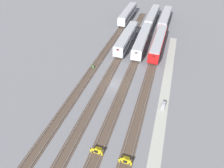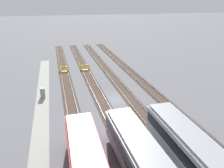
{
  "view_description": "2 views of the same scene",
  "coord_description": "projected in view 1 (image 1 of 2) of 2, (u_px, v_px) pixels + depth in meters",
  "views": [
    {
      "loc": [
        -28.09,
        -8.74,
        26.51
      ],
      "look_at": [
        -2.06,
        0.0,
        1.8
      ],
      "focal_mm": 28.0,
      "sensor_mm": 36.0,
      "label": 1
    },
    {
      "loc": [
        29.92,
        -8.65,
        14.67
      ],
      "look_at": [
        -2.06,
        0.0,
        1.8
      ],
      "focal_mm": 35.0,
      "sensor_mm": 36.0,
      "label": 2
    }
  ],
  "objects": [
    {
      "name": "bumper_stop_nearest_track",
      "position": [
        125.0,
        161.0,
        26.12
      ],
      "size": [
        1.37,
        2.01,
        1.22
      ],
      "color": "yellow",
      "rests_on": "ground"
    },
    {
      "name": "weed_clump",
      "position": [
        93.0,
        67.0,
        44.18
      ],
      "size": [
        0.92,
        0.7,
        0.64
      ],
      "color": "#427033",
      "rests_on": "ground"
    },
    {
      "name": "rail_track_near_inner",
      "position": [
        125.0,
        86.0,
        39.02
      ],
      "size": [
        90.0,
        2.24,
        0.21
      ],
      "color": "#47382D",
      "rests_on": "ground"
    },
    {
      "name": "electrical_cabinet",
      "position": [
        163.0,
        105.0,
        33.8
      ],
      "size": [
        0.9,
        0.73,
        1.6
      ],
      "color": "gray",
      "rests_on": "ground"
    },
    {
      "name": "ground_plane",
      "position": [
        115.0,
        84.0,
        39.6
      ],
      "size": [
        400.0,
        400.0,
        0.0
      ],
      "primitive_type": "plane",
      "color": "slate"
    },
    {
      "name": "rail_track_nearest",
      "position": [
        145.0,
        91.0,
        37.93
      ],
      "size": [
        90.0,
        2.23,
        0.21
      ],
      "color": "#47382D",
      "rests_on": "ground"
    },
    {
      "name": "subway_car_front_row_left_inner",
      "position": [
        142.0,
        40.0,
        50.8
      ],
      "size": [
        18.04,
        3.11,
        3.7
      ],
      "color": "silver",
      "rests_on": "ground"
    },
    {
      "name": "service_walkway",
      "position": [
        165.0,
        95.0,
        36.97
      ],
      "size": [
        54.0,
        2.0,
        0.01
      ],
      "primitive_type": "cube",
      "color": "#9E9E93",
      "rests_on": "ground"
    },
    {
      "name": "rail_track_far_inner",
      "position": [
        87.0,
        78.0,
        41.21
      ],
      "size": [
        90.0,
        2.23,
        0.21
      ],
      "color": "#47382D",
      "rests_on": "ground"
    },
    {
      "name": "subway_car_front_row_rightmost",
      "position": [
        158.0,
        43.0,
        49.71
      ],
      "size": [
        18.04,
        3.11,
        3.7
      ],
      "color": "#B71414",
      "rests_on": "ground"
    },
    {
      "name": "subway_car_front_row_centre",
      "position": [
        127.0,
        38.0,
        51.9
      ],
      "size": [
        18.02,
        2.96,
        3.7
      ],
      "color": "silver",
      "rests_on": "ground"
    },
    {
      "name": "bumper_stop_near_inner_track",
      "position": [
        97.0,
        151.0,
        27.26
      ],
      "size": [
        1.38,
        2.01,
        1.22
      ],
      "color": "yellow",
      "rests_on": "ground"
    },
    {
      "name": "subway_car_front_row_leftmost",
      "position": [
        165.0,
        18.0,
        63.04
      ],
      "size": [
        18.06,
        3.27,
        3.7
      ],
      "color": "silver",
      "rests_on": "ground"
    },
    {
      "name": "rail_track_middle",
      "position": [
        105.0,
        82.0,
        40.12
      ],
      "size": [
        90.0,
        2.24,
        0.21
      ],
      "color": "#47382D",
      "rests_on": "ground"
    },
    {
      "name": "subway_car_back_row_leftmost",
      "position": [
        152.0,
        17.0,
        64.22
      ],
      "size": [
        18.04,
        3.08,
        3.7
      ],
      "color": "silver",
      "rests_on": "ground"
    },
    {
      "name": "subway_car_front_row_right_inner",
      "position": [
        128.0,
        14.0,
        66.38
      ],
      "size": [
        18.01,
        2.87,
        3.7
      ],
      "color": "silver",
      "rests_on": "ground"
    }
  ]
}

